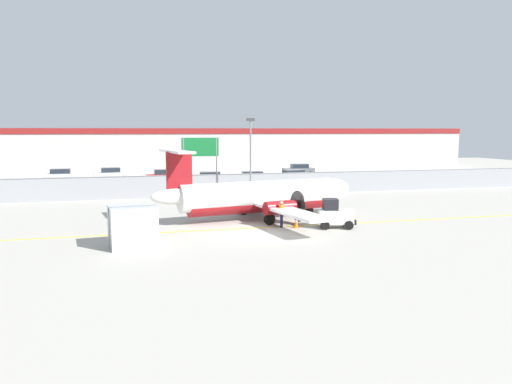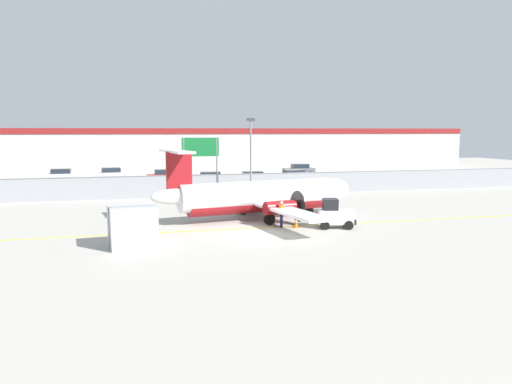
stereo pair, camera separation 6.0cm
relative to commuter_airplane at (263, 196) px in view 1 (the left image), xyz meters
name	(u,v)px [view 1 (the left image)]	position (x,y,z in m)	size (l,w,h in m)	color
ground_plane	(256,228)	(-1.31, -3.09, -1.60)	(140.00, 140.00, 0.01)	#ADA89E
perimeter_fence	(214,184)	(-1.31, 12.91, -0.49)	(98.00, 0.10, 2.10)	gray
parking_lot_strip	(198,183)	(-1.31, 24.41, -1.54)	(98.00, 17.00, 0.12)	#38383A
background_building	(181,150)	(-1.31, 42.90, 1.66)	(91.00, 8.10, 6.50)	#BCB7B2
commuter_airplane	(263,196)	(0.00, 0.00, 0.00)	(15.02, 16.03, 4.92)	white
baggage_tug	(335,215)	(3.59, -4.30, -0.75)	(2.52, 1.83, 1.88)	silver
ground_crew_worker	(282,213)	(0.35, -3.27, -0.65)	(0.45, 0.53, 1.70)	#191E4C
cargo_container	(133,227)	(-8.94, -6.53, -0.50)	(2.65, 2.31, 2.20)	#B7BCC1
traffic_cone_near_left	(300,210)	(3.18, 1.20, -1.29)	(0.36, 0.36, 0.64)	orange
traffic_cone_near_right	(296,223)	(1.24, -3.60, -1.29)	(0.36, 0.36, 0.64)	orange
traffic_cone_far_left	(271,208)	(1.37, 2.83, -1.29)	(0.36, 0.36, 0.64)	orange
parked_car_0	(62,175)	(-16.84, 29.18, -0.71)	(4.22, 2.03, 1.58)	silver
parked_car_1	(112,174)	(-11.18, 29.63, -0.71)	(4.37, 2.38, 1.58)	silver
parked_car_2	(165,176)	(-5.08, 25.26, -0.71)	(4.28, 2.16, 1.58)	red
parked_car_3	(209,179)	(-0.64, 20.52, -0.71)	(4.35, 2.32, 1.58)	silver
parked_car_4	(253,179)	(4.23, 19.90, -0.71)	(4.33, 2.28, 1.58)	#B28C19
parked_car_5	(293,177)	(9.11, 20.79, -0.71)	(4.34, 2.32, 1.58)	#19662D
parked_car_6	(299,170)	(13.19, 30.43, -0.71)	(4.26, 2.13, 1.58)	slate
apron_light_pole	(251,152)	(1.55, 10.10, 2.70)	(0.70, 0.30, 7.27)	slate
highway_sign	(200,152)	(-2.37, 14.59, 2.54)	(3.60, 0.14, 5.50)	slate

